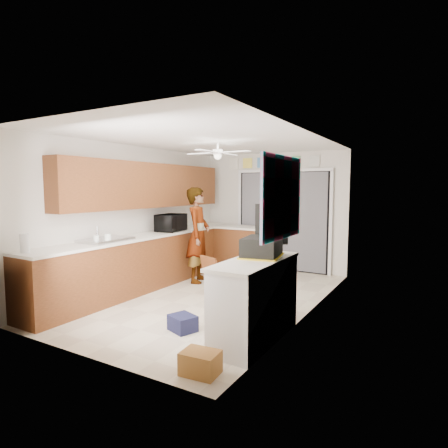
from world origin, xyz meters
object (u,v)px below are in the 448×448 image
at_px(microwave, 171,223).
at_px(paper_towel_roll, 25,243).
at_px(suitcase, 262,247).
at_px(cardboard_box, 200,363).
at_px(navy_crate, 183,323).
at_px(man, 198,235).
at_px(dog, 244,272).

distance_m(microwave, paper_towel_roll, 2.80).
xyz_separation_m(suitcase, cardboard_box, (-0.07, -1.23, -0.95)).
bearing_deg(microwave, navy_crate, -147.39).
xyz_separation_m(microwave, paper_towel_roll, (-0.13, -2.80, -0.04)).
xyz_separation_m(paper_towel_roll, cardboard_box, (2.62, 0.05, -0.95)).
relative_size(paper_towel_roll, man, 0.14).
bearing_deg(dog, man, -170.12).
xyz_separation_m(microwave, cardboard_box, (2.49, -2.75, -0.99)).
relative_size(paper_towel_roll, navy_crate, 0.77).
xyz_separation_m(suitcase, dog, (-1.18, 1.83, -0.81)).
relative_size(paper_towel_roll, dog, 0.39).
height_order(microwave, navy_crate, microwave).
xyz_separation_m(microwave, suitcase, (2.56, -1.52, -0.05)).
xyz_separation_m(man, dog, (0.88, 0.15, -0.64)).
relative_size(microwave, man, 0.33).
bearing_deg(navy_crate, dog, 97.95).
bearing_deg(suitcase, navy_crate, -163.26).
height_order(suitcase, cardboard_box, suitcase).
bearing_deg(suitcase, cardboard_box, -103.52).
distance_m(cardboard_box, dog, 3.25).
distance_m(suitcase, dog, 2.32).
height_order(paper_towel_roll, dog, paper_towel_roll).
distance_m(suitcase, cardboard_box, 1.55).
height_order(paper_towel_roll, navy_crate, paper_towel_roll).
distance_m(microwave, man, 0.57).
height_order(navy_crate, man, man).
distance_m(paper_towel_roll, man, 3.03).
bearing_deg(paper_towel_roll, microwave, 87.35).
distance_m(suitcase, navy_crate, 1.36).
distance_m(microwave, suitcase, 2.98).
height_order(paper_towel_roll, suitcase, paper_towel_roll).
relative_size(navy_crate, dog, 0.51).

